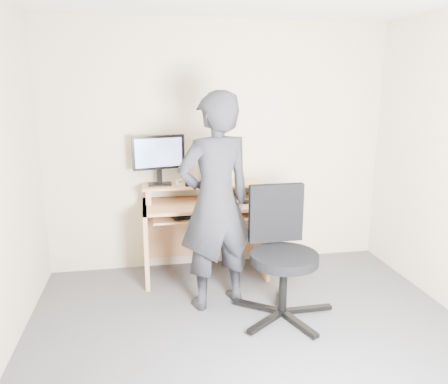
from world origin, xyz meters
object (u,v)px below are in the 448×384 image
object	(u,v)px
monitor	(159,156)
person	(216,203)
desk	(204,220)
office_chair	(281,248)

from	to	relation	value
monitor	person	world-z (taller)	person
desk	person	xyz separation A→B (m)	(0.01, -0.71, 0.37)
monitor	desk	bearing A→B (deg)	-24.34
desk	person	bearing A→B (deg)	-89.35
person	desk	bearing A→B (deg)	-106.92
monitor	person	size ratio (longest dim) A/B	0.28
office_chair	person	distance (m)	0.66
monitor	person	bearing A→B (deg)	-74.89
office_chair	person	bearing A→B (deg)	153.56
person	office_chair	bearing A→B (deg)	136.94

